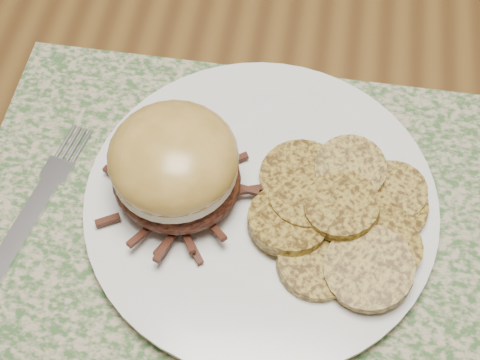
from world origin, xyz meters
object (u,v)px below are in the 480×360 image
dining_table (351,166)px  pork_sandwich (175,166)px  fork (28,219)px  dinner_plate (261,203)px

dining_table → pork_sandwich: pork_sandwich is taller
pork_sandwich → dining_table: bearing=57.2°
dining_table → pork_sandwich: 0.22m
pork_sandwich → fork: 0.13m
dining_table → dinner_plate: size_ratio=5.77×
pork_sandwich → dinner_plate: bearing=22.9°
dinner_plate → pork_sandwich: pork_sandwich is taller
dinner_plate → dining_table: bearing=53.6°
dining_table → pork_sandwich: size_ratio=11.92×
fork → dining_table: bearing=40.8°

